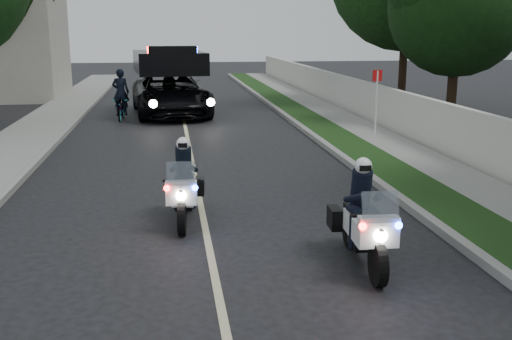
# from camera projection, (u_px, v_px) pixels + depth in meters

# --- Properties ---
(ground) EXTENTS (120.00, 120.00, 0.00)m
(ground) POSITION_uv_depth(u_px,v_px,m) (221.00, 308.00, 7.86)
(ground) COLOR black
(ground) RESTS_ON ground
(curb_right) EXTENTS (0.20, 60.00, 0.15)m
(curb_right) POSITION_uv_depth(u_px,v_px,m) (329.00, 148.00, 18.06)
(curb_right) COLOR gray
(curb_right) RESTS_ON ground
(grass_verge) EXTENTS (1.20, 60.00, 0.16)m
(grass_verge) POSITION_uv_depth(u_px,v_px,m) (352.00, 147.00, 18.16)
(grass_verge) COLOR #193814
(grass_verge) RESTS_ON ground
(sidewalk_right) EXTENTS (1.40, 60.00, 0.16)m
(sidewalk_right) POSITION_uv_depth(u_px,v_px,m) (394.00, 146.00, 18.34)
(sidewalk_right) COLOR gray
(sidewalk_right) RESTS_ON ground
(property_wall) EXTENTS (0.22, 60.00, 1.50)m
(property_wall) POSITION_uv_depth(u_px,v_px,m) (427.00, 123.00, 18.32)
(property_wall) COLOR beige
(property_wall) RESTS_ON ground
(curb_left) EXTENTS (0.20, 60.00, 0.15)m
(curb_left) POSITION_uv_depth(u_px,v_px,m) (42.00, 156.00, 16.92)
(curb_left) COLOR gray
(curb_left) RESTS_ON ground
(sidewalk_left) EXTENTS (2.00, 60.00, 0.16)m
(sidewalk_left) POSITION_uv_depth(u_px,v_px,m) (1.00, 157.00, 16.77)
(sidewalk_left) COLOR gray
(sidewalk_left) RESTS_ON ground
(lane_marking) EXTENTS (0.12, 50.00, 0.01)m
(lane_marking) POSITION_uv_depth(u_px,v_px,m) (191.00, 154.00, 17.51)
(lane_marking) COLOR #BFB78C
(lane_marking) RESTS_ON ground
(police_moto_left) EXTENTS (0.80, 1.90, 1.58)m
(police_moto_left) POSITION_uv_depth(u_px,v_px,m) (185.00, 221.00, 11.42)
(police_moto_left) COLOR silver
(police_moto_left) RESTS_ON ground
(police_moto_right) EXTENTS (0.77, 1.97, 1.64)m
(police_moto_right) POSITION_uv_depth(u_px,v_px,m) (362.00, 264.00, 9.34)
(police_moto_right) COLOR silver
(police_moto_right) RESTS_ON ground
(police_suv) EXTENTS (3.51, 6.56, 3.06)m
(police_suv) POSITION_uv_depth(u_px,v_px,m) (171.00, 115.00, 25.54)
(police_suv) COLOR black
(police_suv) RESTS_ON ground
(bicycle) EXTENTS (0.64, 1.66, 0.86)m
(bicycle) POSITION_uv_depth(u_px,v_px,m) (122.00, 120.00, 24.04)
(bicycle) COLOR black
(bicycle) RESTS_ON ground
(cyclist) EXTENTS (0.70, 0.51, 1.81)m
(cyclist) POSITION_uv_depth(u_px,v_px,m) (122.00, 120.00, 24.04)
(cyclist) COLOR black
(cyclist) RESTS_ON ground
(sign_post) EXTENTS (0.45, 0.45, 2.32)m
(sign_post) POSITION_uv_depth(u_px,v_px,m) (375.00, 140.00, 19.77)
(sign_post) COLOR #B90D0D
(sign_post) RESTS_ON ground
(tree_right_c) EXTENTS (6.60, 6.60, 8.29)m
(tree_right_c) POSITION_uv_depth(u_px,v_px,m) (449.00, 125.00, 22.80)
(tree_right_c) COLOR black
(tree_right_c) RESTS_ON ground
(tree_right_d) EXTENTS (7.70, 7.70, 11.57)m
(tree_right_d) POSITION_uv_depth(u_px,v_px,m) (401.00, 107.00, 28.18)
(tree_right_d) COLOR #1C4316
(tree_right_d) RESTS_ON ground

